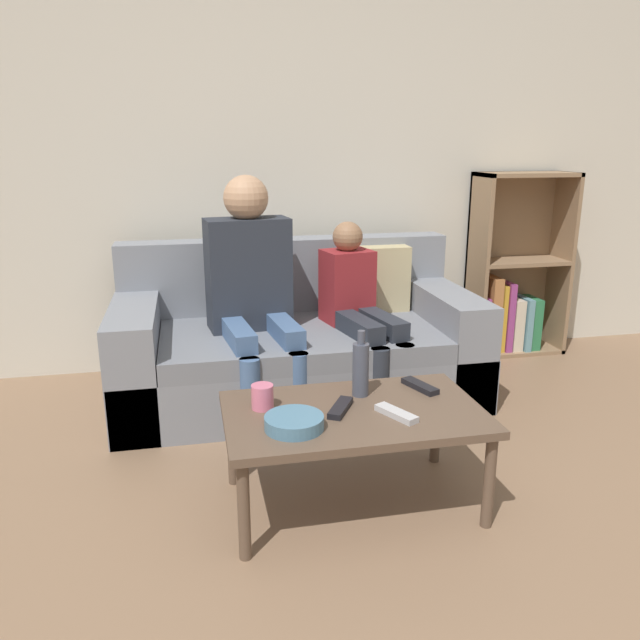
{
  "coord_description": "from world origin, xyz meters",
  "views": [
    {
      "loc": [
        -0.53,
        -0.99,
        1.29
      ],
      "look_at": [
        0.01,
        1.5,
        0.56
      ],
      "focal_mm": 35.0,
      "sensor_mm": 36.0,
      "label": 1
    }
  ],
  "objects_px": {
    "couch": "(297,346)",
    "cup_near": "(262,397)",
    "coffee_table": "(354,420)",
    "snack_bowl": "(294,422)",
    "person_adult": "(252,279)",
    "tv_remote_1": "(420,386)",
    "person_child": "(359,305)",
    "tv_remote_0": "(340,408)",
    "tv_remote_2": "(396,414)",
    "bookshelf": "(511,285)",
    "bottle": "(361,368)"
  },
  "relations": [
    {
      "from": "bookshelf",
      "to": "coffee_table",
      "type": "bearing_deg",
      "value": -133.28
    },
    {
      "from": "couch",
      "to": "coffee_table",
      "type": "distance_m",
      "value": 1.1
    },
    {
      "from": "coffee_table",
      "to": "bottle",
      "type": "height_order",
      "value": "bottle"
    },
    {
      "from": "tv_remote_1",
      "to": "person_child",
      "type": "bearing_deg",
      "value": 70.92
    },
    {
      "from": "person_child",
      "to": "snack_bowl",
      "type": "relative_size",
      "value": 4.54
    },
    {
      "from": "couch",
      "to": "person_adult",
      "type": "height_order",
      "value": "person_adult"
    },
    {
      "from": "bookshelf",
      "to": "cup_near",
      "type": "relative_size",
      "value": 12.7
    },
    {
      "from": "cup_near",
      "to": "tv_remote_0",
      "type": "height_order",
      "value": "cup_near"
    },
    {
      "from": "coffee_table",
      "to": "couch",
      "type": "bearing_deg",
      "value": 90.64
    },
    {
      "from": "couch",
      "to": "bottle",
      "type": "height_order",
      "value": "couch"
    },
    {
      "from": "bookshelf",
      "to": "bottle",
      "type": "distance_m",
      "value": 1.94
    },
    {
      "from": "cup_near",
      "to": "coffee_table",
      "type": "bearing_deg",
      "value": -15.02
    },
    {
      "from": "person_adult",
      "to": "cup_near",
      "type": "height_order",
      "value": "person_adult"
    },
    {
      "from": "person_adult",
      "to": "tv_remote_2",
      "type": "bearing_deg",
      "value": -78.09
    },
    {
      "from": "tv_remote_2",
      "to": "couch",
      "type": "bearing_deg",
      "value": 70.14
    },
    {
      "from": "cup_near",
      "to": "person_adult",
      "type": "bearing_deg",
      "value": 85.89
    },
    {
      "from": "coffee_table",
      "to": "snack_bowl",
      "type": "distance_m",
      "value": 0.26
    },
    {
      "from": "couch",
      "to": "person_adult",
      "type": "relative_size",
      "value": 1.59
    },
    {
      "from": "person_child",
      "to": "snack_bowl",
      "type": "bearing_deg",
      "value": -127.95
    },
    {
      "from": "cup_near",
      "to": "tv_remote_2",
      "type": "distance_m",
      "value": 0.48
    },
    {
      "from": "tv_remote_0",
      "to": "snack_bowl",
      "type": "relative_size",
      "value": 0.86
    },
    {
      "from": "person_child",
      "to": "bottle",
      "type": "bearing_deg",
      "value": -117.18
    },
    {
      "from": "coffee_table",
      "to": "tv_remote_1",
      "type": "height_order",
      "value": "tv_remote_1"
    },
    {
      "from": "coffee_table",
      "to": "person_child",
      "type": "height_order",
      "value": "person_child"
    },
    {
      "from": "coffee_table",
      "to": "tv_remote_2",
      "type": "height_order",
      "value": "tv_remote_2"
    },
    {
      "from": "bookshelf",
      "to": "cup_near",
      "type": "bearing_deg",
      "value": -140.59
    },
    {
      "from": "person_adult",
      "to": "tv_remote_0",
      "type": "bearing_deg",
      "value": -85.86
    },
    {
      "from": "cup_near",
      "to": "tv_remote_2",
      "type": "xyz_separation_m",
      "value": [
        0.44,
        -0.17,
        -0.03
      ]
    },
    {
      "from": "coffee_table",
      "to": "bottle",
      "type": "distance_m",
      "value": 0.2
    },
    {
      "from": "tv_remote_0",
      "to": "person_child",
      "type": "bearing_deg",
      "value": 100.9
    },
    {
      "from": "tv_remote_2",
      "to": "snack_bowl",
      "type": "bearing_deg",
      "value": 156.43
    },
    {
      "from": "couch",
      "to": "cup_near",
      "type": "bearing_deg",
      "value": -106.64
    },
    {
      "from": "coffee_table",
      "to": "bottle",
      "type": "relative_size",
      "value": 3.63
    },
    {
      "from": "couch",
      "to": "person_child",
      "type": "distance_m",
      "value": 0.4
    },
    {
      "from": "tv_remote_0",
      "to": "snack_bowl",
      "type": "distance_m",
      "value": 0.21
    },
    {
      "from": "coffee_table",
      "to": "person_child",
      "type": "distance_m",
      "value": 1.02
    },
    {
      "from": "bookshelf",
      "to": "tv_remote_1",
      "type": "relative_size",
      "value": 6.34
    },
    {
      "from": "bookshelf",
      "to": "tv_remote_1",
      "type": "xyz_separation_m",
      "value": [
        -1.12,
        -1.37,
        -0.04
      ]
    },
    {
      "from": "coffee_table",
      "to": "cup_near",
      "type": "relative_size",
      "value": 10.43
    },
    {
      "from": "person_child",
      "to": "person_adult",
      "type": "bearing_deg",
      "value": 162.06
    },
    {
      "from": "couch",
      "to": "bottle",
      "type": "xyz_separation_m",
      "value": [
        0.07,
        -0.97,
        0.22
      ]
    },
    {
      "from": "coffee_table",
      "to": "tv_remote_0",
      "type": "height_order",
      "value": "tv_remote_0"
    },
    {
      "from": "person_child",
      "to": "bottle",
      "type": "height_order",
      "value": "person_child"
    },
    {
      "from": "couch",
      "to": "bookshelf",
      "type": "bearing_deg",
      "value": 16.25
    },
    {
      "from": "tv_remote_1",
      "to": "tv_remote_0",
      "type": "bearing_deg",
      "value": -179.13
    },
    {
      "from": "bookshelf",
      "to": "person_adult",
      "type": "distance_m",
      "value": 1.76
    },
    {
      "from": "person_child",
      "to": "bottle",
      "type": "xyz_separation_m",
      "value": [
        -0.23,
        -0.84,
        -0.02
      ]
    },
    {
      "from": "tv_remote_2",
      "to": "person_adult",
      "type": "bearing_deg",
      "value": 82.1
    },
    {
      "from": "person_adult",
      "to": "tv_remote_2",
      "type": "distance_m",
      "value": 1.19
    },
    {
      "from": "tv_remote_0",
      "to": "tv_remote_2",
      "type": "bearing_deg",
      "value": 3.93
    }
  ]
}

